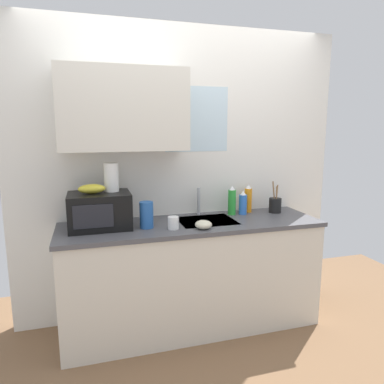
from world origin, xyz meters
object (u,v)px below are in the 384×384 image
microwave (100,211)px  dish_soap_bottle_orange (248,199)px  banana_bunch (92,189)px  cereal_canister (146,215)px  mug_white (173,223)px  utensil_crock (275,205)px  dish_soap_bottle_green (232,201)px  paper_towel_roll (111,177)px  small_bowl (203,225)px  dish_soap_bottle_blue (243,203)px

microwave → dish_soap_bottle_orange: bearing=6.8°
banana_bunch → dish_soap_bottle_orange: (1.36, 0.15, -0.19)m
cereal_canister → mug_white: (0.19, -0.09, -0.05)m
microwave → mug_white: 0.57m
dish_soap_bottle_orange → utensil_crock: bearing=-20.4°
dish_soap_bottle_orange → dish_soap_bottle_green: bearing=-165.3°
banana_bunch → paper_towel_roll: size_ratio=0.91×
dish_soap_bottle_orange → small_bowl: bearing=-144.1°
mug_white → utensil_crock: bearing=14.5°
dish_soap_bottle_blue → utensil_crock: bearing=-4.0°
dish_soap_bottle_blue → cereal_canister: 0.91m
banana_bunch → small_bowl: bearing=-17.4°
banana_bunch → dish_soap_bottle_green: (1.18, 0.11, -0.18)m
microwave → cereal_canister: microwave is taller
cereal_canister → utensil_crock: utensil_crock is taller
microwave → mug_white: (0.53, -0.19, -0.09)m
mug_white → utensil_crock: utensil_crock is taller
small_bowl → utensil_crock: bearing=22.2°
banana_bunch → small_bowl: size_ratio=1.54×
microwave → mug_white: bearing=-19.6°
cereal_canister → microwave: bearing=163.9°
dish_soap_bottle_blue → small_bowl: size_ratio=1.61×
dish_soap_bottle_blue → mug_white: size_ratio=2.20×
dish_soap_bottle_blue → paper_towel_roll: bearing=-177.9°
utensil_crock → small_bowl: 0.85m
microwave → dish_soap_bottle_green: bearing=5.5°
microwave → dish_soap_bottle_orange: microwave is taller
microwave → dish_soap_bottle_green: 1.13m
dish_soap_bottle_green → cereal_canister: bearing=-165.3°
cereal_canister → banana_bunch: bearing=165.6°
paper_towel_roll → dish_soap_bottle_green: (1.03, 0.06, -0.26)m
mug_white → dish_soap_bottle_orange: bearing=23.9°
dish_soap_bottle_green → small_bowl: size_ratio=1.96×
mug_white → banana_bunch: bearing=161.8°
dish_soap_bottle_orange → small_bowl: size_ratio=1.93×
microwave → mug_white: microwave is taller
utensil_crock → small_bowl: utensil_crock is taller
paper_towel_roll → dish_soap_bottle_blue: size_ratio=1.05×
dish_soap_bottle_blue → cereal_canister: bearing=-167.8°
utensil_crock → banana_bunch: bearing=-177.5°
microwave → utensil_crock: size_ratio=1.62×
utensil_crock → small_bowl: (-0.78, -0.32, -0.04)m
dish_soap_bottle_blue → cereal_canister: size_ratio=1.03×
banana_bunch → utensil_crock: size_ratio=0.71×
cereal_canister → dish_soap_bottle_orange: bearing=14.7°
dish_soap_bottle_green → dish_soap_bottle_blue: size_ratio=1.22×
banana_bunch → paper_towel_roll: 0.18m
dish_soap_bottle_blue → mug_white: 0.75m
microwave → cereal_canister: bearing=-16.1°
small_bowl → banana_bunch: bearing=162.6°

